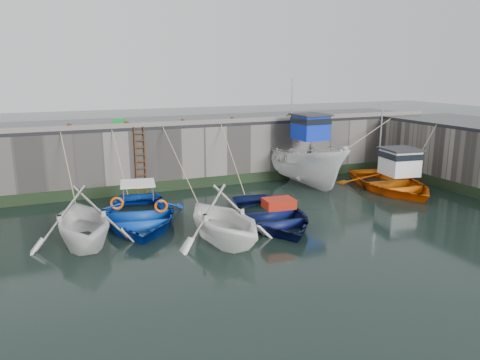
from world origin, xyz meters
name	(u,v)px	position (x,y,z in m)	size (l,w,h in m)	color
ground	(274,265)	(0.00, 0.00, 0.00)	(120.00, 120.00, 0.00)	black
quay_back	(168,151)	(0.00, 12.50, 1.50)	(30.00, 5.00, 3.00)	slate
road_back	(167,122)	(0.00, 12.50, 3.08)	(30.00, 5.00, 0.16)	black
kerb_back	(179,123)	(0.00, 10.15, 3.26)	(30.00, 0.30, 0.20)	slate
algae_back	(182,184)	(0.00, 9.96, 0.25)	(30.00, 0.08, 0.50)	black
ladder	(140,161)	(-2.00, 9.91, 1.59)	(0.51, 0.08, 3.20)	#3F1E0F
boat_near_white	(84,243)	(-5.16, 4.17, 0.00)	(3.72, 4.31, 2.27)	silver
boat_near_white_rope	(75,210)	(-5.16, 8.34, 0.00)	(0.04, 4.22, 3.10)	tan
boat_near_blue	(140,223)	(-2.96, 5.60, 0.00)	(4.02, 5.63, 1.17)	#0B3BAD
boat_near_blue_rope	(125,200)	(-2.96, 9.05, 0.00)	(0.04, 3.22, 3.10)	tan
boat_near_blacktrim	(223,241)	(-0.70, 2.47, 0.00)	(3.71, 4.30, 2.27)	white
boat_near_blacktrim_rope	(183,204)	(-0.70, 7.48, 0.00)	(0.04, 5.66, 3.10)	tan
boat_near_navy	(270,222)	(1.71, 3.66, 0.00)	(3.83, 5.37, 1.11)	#0A1241
boat_near_navy_rope	(228,195)	(1.71, 8.08, 0.00)	(0.04, 4.64, 3.10)	tan
boat_far_white	(303,161)	(6.24, 8.95, 1.13)	(2.90, 7.08, 5.70)	white
boat_far_orange	(392,182)	(9.49, 5.91, 0.39)	(4.97, 6.41, 4.22)	orange
fish_crate	(119,121)	(-2.58, 11.95, 3.29)	(0.56, 0.44, 0.27)	green
bollard_a	(69,127)	(-5.00, 10.25, 3.30)	(0.18, 0.18, 0.28)	#3F1E0F
bollard_b	(126,124)	(-2.50, 10.25, 3.30)	(0.18, 0.18, 0.28)	#3F1E0F
bollard_c	(183,122)	(0.20, 10.25, 3.30)	(0.18, 0.18, 0.28)	#3F1E0F
bollard_d	(232,120)	(2.80, 10.25, 3.30)	(0.18, 0.18, 0.28)	#3F1E0F
bollard_e	(288,117)	(6.00, 10.25, 3.30)	(0.18, 0.18, 0.28)	#3F1E0F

